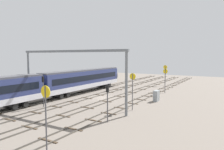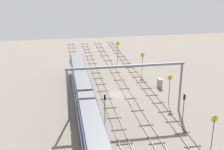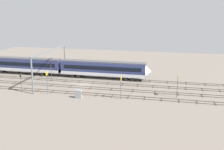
% 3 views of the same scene
% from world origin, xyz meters
% --- Properties ---
extents(ground_plane, '(111.27, 111.27, 0.00)m').
position_xyz_m(ground_plane, '(0.00, 0.00, 0.00)').
color(ground_plane, slate).
extents(track_near_foreground, '(95.27, 2.40, 0.16)m').
position_xyz_m(track_near_foreground, '(0.00, -6.86, 0.07)').
color(track_near_foreground, '#59544C').
rests_on(track_near_foreground, ground).
extents(track_second_near, '(95.27, 2.40, 0.16)m').
position_xyz_m(track_second_near, '(0.00, -2.29, 0.07)').
color(track_second_near, '#59544C').
rests_on(track_second_near, ground).
extents(track_middle, '(95.27, 2.40, 0.16)m').
position_xyz_m(track_middle, '(0.00, 2.29, 0.07)').
color(track_middle, '#59544C').
rests_on(track_middle, ground).
extents(track_with_train, '(95.27, 2.40, 0.16)m').
position_xyz_m(track_with_train, '(0.00, 6.86, 0.07)').
color(track_with_train, '#59544C').
rests_on(track_with_train, ground).
extents(train, '(50.40, 3.24, 4.80)m').
position_xyz_m(train, '(-8.37, 6.86, 2.66)').
color(train, navy).
rests_on(train, ground).
extents(overhead_gantry, '(0.40, 19.63, 8.80)m').
position_xyz_m(overhead_gantry, '(-8.95, 0.07, 6.67)').
color(overhead_gantry, slate).
rests_on(overhead_gantry, ground).
extents(speed_sign_mid_trackside, '(0.14, 0.99, 5.12)m').
position_xyz_m(speed_sign_mid_trackside, '(11.44, -8.58, 3.39)').
color(speed_sign_mid_trackside, '#4C4C51').
rests_on(speed_sign_mid_trackside, ground).
extents(speed_sign_far_trackside, '(0.14, 0.94, 5.41)m').
position_xyz_m(speed_sign_far_trackside, '(-5.68, -8.82, 3.51)').
color(speed_sign_far_trackside, '#4C4C51').
rests_on(speed_sign_far_trackside, ground).
extents(speed_sign_distant_end, '(0.14, 1.06, 5.42)m').
position_xyz_m(speed_sign_distant_end, '(23.40, -5.01, 3.62)').
color(speed_sign_distant_end, '#4C4C51').
rests_on(speed_sign_distant_end, ground).
extents(signal_light_trackside_approach, '(0.31, 0.32, 4.78)m').
position_xyz_m(signal_light_trackside_approach, '(-10.84, 3.93, 3.12)').
color(signal_light_trackside_approach, '#4C4C51').
rests_on(signal_light_trackside_approach, ground).
extents(signal_light_trackside_departure, '(0.31, 0.32, 4.51)m').
position_xyz_m(signal_light_trackside_departure, '(-12.42, -8.69, 2.96)').
color(signal_light_trackside_departure, '#4C4C51').
rests_on(signal_light_trackside_departure, ground).
extents(relay_cabinet, '(1.47, 0.73, 1.87)m').
position_xyz_m(relay_cabinet, '(2.15, -9.80, 0.94)').
color(relay_cabinet, gray).
rests_on(relay_cabinet, ground).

